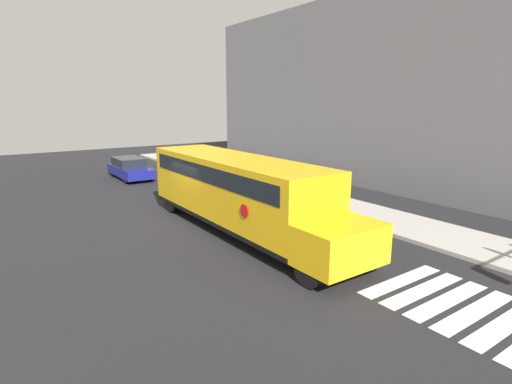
{
  "coord_description": "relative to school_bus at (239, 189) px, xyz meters",
  "views": [
    {
      "loc": [
        15.01,
        -7.5,
        5.04
      ],
      "look_at": [
        2.63,
        1.15,
        1.6
      ],
      "focal_mm": 28.0,
      "sensor_mm": 36.0,
      "label": 1
    }
  ],
  "objects": [
    {
      "name": "sidewalk_strip",
      "position": [
        -2.16,
        5.85,
        -1.62
      ],
      "size": [
        44.0,
        3.0,
        0.15
      ],
      "color": "#B2ADA3",
      "rests_on": "ground"
    },
    {
      "name": "crosswalk_stripes",
      "position": [
        8.99,
        1.35,
        -1.69
      ],
      "size": [
        5.4,
        3.2,
        0.01
      ],
      "color": "white",
      "rests_on": "ground"
    },
    {
      "name": "building_backdrop",
      "position": [
        -2.16,
        12.35,
        3.9
      ],
      "size": [
        32.0,
        4.0,
        11.19
      ],
      "color": "slate",
      "rests_on": "ground"
    },
    {
      "name": "school_bus",
      "position": [
        0.0,
        0.0,
        0.0
      ],
      "size": [
        11.48,
        2.57,
        2.91
      ],
      "color": "yellow",
      "rests_on": "ground"
    },
    {
      "name": "ground_plane",
      "position": [
        -2.16,
        -0.65,
        -1.69
      ],
      "size": [
        60.0,
        60.0,
        0.0
      ],
      "primitive_type": "plane",
      "color": "black"
    },
    {
      "name": "parked_car",
      "position": [
        -13.53,
        0.01,
        -1.0
      ],
      "size": [
        4.53,
        1.78,
        1.37
      ],
      "color": "navy",
      "rests_on": "ground"
    }
  ]
}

